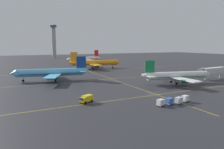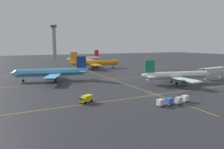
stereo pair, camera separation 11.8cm
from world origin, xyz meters
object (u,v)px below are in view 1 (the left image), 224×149
baggage_cart_row_second (169,101)px  baggage_cart_row_middle (179,100)px  airliner_front_gate (177,76)px  airliner_second_row (52,72)px  airliner_third_row (94,63)px  airliner_far_left_stand (84,59)px  service_truck_red_van (86,99)px  baggage_cart_row_fourth (185,98)px  baggage_cart_row_leftmost (161,102)px  jet_bridge (210,71)px  control_tower (54,38)px

baggage_cart_row_second → baggage_cart_row_middle: size_ratio=1.00×
airliner_front_gate → airliner_second_row: 56.84m
airliner_second_row → airliner_third_row: (35.96, 38.05, 0.16)m
baggage_cart_row_middle → airliner_far_left_stand: bearing=83.4°
baggage_cart_row_middle → service_truck_red_van: bearing=151.9°
airliner_front_gate → baggage_cart_row_second: (-24.43, -23.04, -2.51)m
airliner_far_left_stand → service_truck_red_van: size_ratio=8.22×
airliner_third_row → service_truck_red_van: 87.28m
airliner_front_gate → airliner_second_row: bearing=146.3°
baggage_cart_row_middle → baggage_cart_row_fourth: same height
airliner_second_row → baggage_cart_row_leftmost: bearing=-70.1°
service_truck_red_van → jet_bridge: (68.67, 12.88, 2.88)m
jet_bridge → airliner_front_gate: bearing=-175.2°
airliner_far_left_stand → control_tower: 110.11m
airliner_third_row → baggage_cart_row_middle: size_ratio=12.98×
airliner_far_left_stand → jet_bridge: 110.99m
airliner_far_left_stand → jet_bridge: (29.67, -106.95, 0.03)m
baggage_cart_row_second → baggage_cart_row_leftmost: bearing=-179.2°
airliner_far_left_stand → baggage_cart_row_middle: 133.37m
airliner_third_row → baggage_cart_row_leftmost: size_ratio=12.98×
airliner_front_gate → airliner_far_left_stand: 109.11m
baggage_cart_row_fourth → airliner_front_gate: bearing=51.4°
service_truck_red_van → baggage_cart_row_second: service_truck_red_van is taller
airliner_third_row → airliner_front_gate: bearing=-80.8°
airliner_front_gate → jet_bridge: size_ratio=1.71×
airliner_third_row → baggage_cart_row_middle: bearing=-96.1°
jet_bridge → control_tower: size_ratio=0.43×
service_truck_red_van → baggage_cart_row_fourth: 29.27m
airliner_second_row → airliner_front_gate: bearing=-33.7°
control_tower → airliner_third_row: bearing=-89.5°
airliner_second_row → airliner_third_row: size_ratio=0.96×
baggage_cart_row_fourth → jet_bridge: size_ratio=0.15×
airliner_second_row → airliner_far_left_stand: size_ratio=0.97×
airliner_second_row → baggage_cart_row_middle: (25.94, -55.05, -2.82)m
airliner_third_row → baggage_cart_row_fourth: airliner_third_row is taller
airliner_front_gate → service_truck_red_van: 46.29m
baggage_cart_row_second → baggage_cart_row_fourth: 6.21m
baggage_cart_row_leftmost → control_tower: bearing=86.4°
airliner_second_row → jet_bridge: size_ratio=1.86×
airliner_front_gate → baggage_cart_row_leftmost: size_ratio=11.46×
airliner_front_gate → baggage_cart_row_fourth: (-18.23, -22.87, -2.51)m
baggage_cart_row_second → jet_bridge: (48.17, 25.03, 3.05)m
airliner_second_row → control_tower: bearing=79.4°
airliner_second_row → baggage_cart_row_second: bearing=-67.3°
service_truck_red_van → baggage_cart_row_second: (20.50, -12.15, -0.17)m
airliner_front_gate → baggage_cart_row_middle: bearing=-132.2°
airliner_front_gate → baggage_cart_row_leftmost: (-27.54, -23.08, -2.51)m
baggage_cart_row_leftmost → baggage_cart_row_middle: (6.20, -0.42, 0.00)m
service_truck_red_van → baggage_cart_row_leftmost: size_ratio=1.57×
baggage_cart_row_middle → baggage_cart_row_fourth: size_ratio=1.00×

